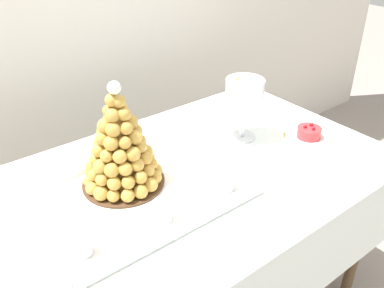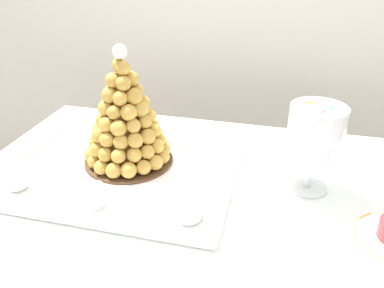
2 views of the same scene
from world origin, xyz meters
The scene contains 8 objects.
buffet_table centered at (0.00, 0.00, 0.63)m, with size 1.34×0.87×0.73m.
serving_tray centered at (-0.23, -0.01, 0.74)m, with size 0.64×0.44×0.02m.
croquembouche centered at (-0.24, 0.07, 0.88)m, with size 0.26×0.26×0.35m.
dessert_cup_left centered at (-0.48, -0.13, 0.77)m, with size 0.05×0.05×0.06m.
dessert_cup_mid_left centered at (-0.24, -0.15, 0.77)m, with size 0.05×0.05×0.06m.
dessert_cup_centre centered at (0.00, -0.14, 0.77)m, with size 0.06×0.06×0.05m.
macaron_goblet centered at (0.28, 0.07, 0.89)m, with size 0.14×0.14×0.26m.
wine_glass centered at (-0.24, 0.18, 0.84)m, with size 0.08×0.08×0.15m.
Camera 2 is at (0.19, -0.86, 1.33)m, focal length 36.44 mm.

